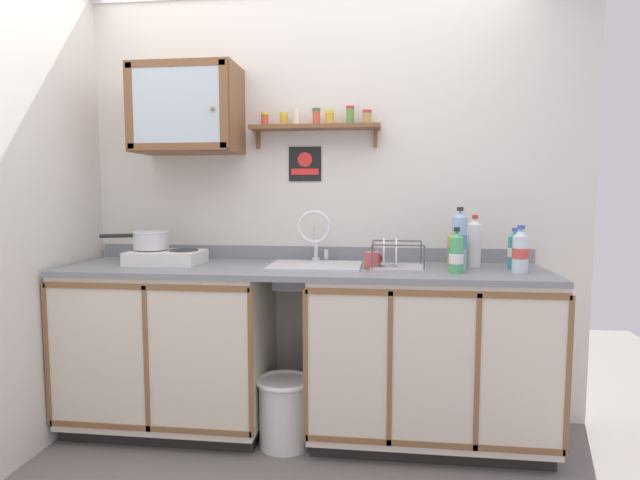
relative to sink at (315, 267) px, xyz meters
name	(u,v)px	position (x,y,z in m)	size (l,w,h in m)	color
floor	(292,462)	(-0.07, -0.35, -0.93)	(5.64, 5.64, 0.00)	slate
back_wall	(310,202)	(-0.07, 0.29, 0.35)	(3.24, 0.07, 2.55)	silver
lower_cabinet_run	(171,348)	(-0.82, -0.04, -0.47)	(1.12, 0.63, 0.91)	black
lower_cabinet_run_right	(427,358)	(0.61, -0.04, -0.47)	(1.25, 0.63, 0.91)	black
countertop	(301,270)	(-0.07, -0.04, -0.01)	(2.60, 0.65, 0.03)	gray
backsplash	(309,253)	(-0.07, 0.26, 0.05)	(2.60, 0.02, 0.08)	gray
sink	(315,267)	(0.00, 0.00, 0.00)	(0.50, 0.41, 0.41)	silver
hot_plate_stove	(166,257)	(-0.85, -0.01, 0.05)	(0.40, 0.28, 0.08)	silver
saucepan	(150,240)	(-0.95, 0.01, 0.14)	(0.35, 0.23, 0.10)	silver
bottle_water_clear_0	(520,251)	(1.05, -0.11, 0.12)	(0.08, 0.08, 0.24)	silver
bottle_soda_green_1	(456,253)	(0.73, -0.16, 0.11)	(0.07, 0.07, 0.23)	#4CB266
bottle_juice_amber_2	(455,249)	(0.75, 0.06, 0.11)	(0.08, 0.08, 0.22)	gold
bottle_opaque_white_3	(474,244)	(0.86, 0.07, 0.13)	(0.07, 0.07, 0.28)	white
bottle_water_blue_4	(459,241)	(0.76, -0.05, 0.16)	(0.08, 0.08, 0.33)	#8CB7E0
bottle_detergent_teal_5	(514,251)	(1.05, 0.01, 0.11)	(0.06, 0.06, 0.22)	teal
dish_rack	(395,262)	(0.43, -0.04, 0.04)	(0.29, 0.26, 0.16)	#B2B2B7
mug	(373,260)	(0.32, -0.05, 0.05)	(0.10, 0.11, 0.09)	#B24C47
wall_cabinet	(187,110)	(-0.75, 0.11, 0.88)	(0.60, 0.35, 0.49)	brown
spice_shelf	(316,124)	(-0.02, 0.20, 0.80)	(0.75, 0.14, 0.23)	brown
warning_sign	(305,164)	(-0.10, 0.26, 0.58)	(0.19, 0.01, 0.20)	black
trash_bin	(285,410)	(-0.14, -0.19, -0.74)	(0.30, 0.30, 0.37)	silver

